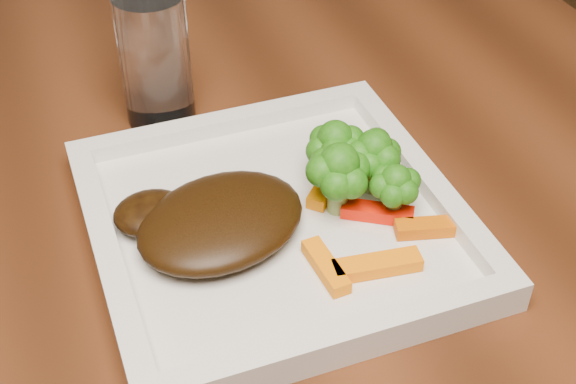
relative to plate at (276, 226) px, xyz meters
name	(u,v)px	position (x,y,z in m)	size (l,w,h in m)	color
plate	(276,226)	(0.00, 0.00, 0.00)	(0.27, 0.27, 0.01)	white
steak	(221,221)	(-0.04, 0.00, 0.02)	(0.13, 0.10, 0.03)	black
broccoli_0	(335,145)	(0.06, 0.03, 0.04)	(0.05, 0.05, 0.07)	#207513
broccoli_1	(374,156)	(0.08, 0.01, 0.04)	(0.05, 0.05, 0.06)	#256611
broccoli_2	(395,185)	(0.08, -0.03, 0.04)	(0.04, 0.04, 0.06)	#305C0F
broccoli_3	(339,178)	(0.05, 0.00, 0.04)	(0.06, 0.06, 0.06)	#137313
carrot_0	(377,265)	(0.05, -0.07, 0.01)	(0.06, 0.02, 0.01)	orange
carrot_1	(432,227)	(0.10, -0.05, 0.01)	(0.05, 0.01, 0.01)	#CE5903
carrot_2	(326,266)	(0.01, -0.06, 0.01)	(0.05, 0.01, 0.01)	orange
carrot_5	(377,212)	(0.07, -0.02, 0.01)	(0.05, 0.01, 0.01)	#FF1804
carrot_6	(327,185)	(0.05, 0.02, 0.01)	(0.05, 0.01, 0.01)	orange
drinking_glass	(155,59)	(-0.04, 0.18, 0.05)	(0.06, 0.06, 0.12)	silver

